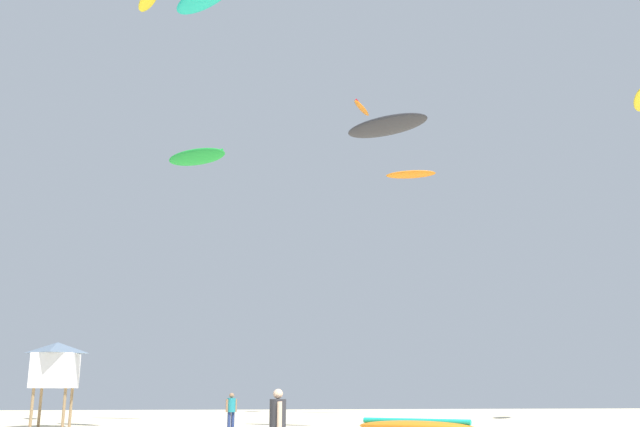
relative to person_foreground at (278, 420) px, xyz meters
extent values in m
cylinder|color=#2D2D33|center=(0.00, 0.00, 0.17)|extent=(0.40, 0.40, 0.66)
cylinder|color=beige|center=(0.03, -0.24, 0.14)|extent=(0.12, 0.12, 0.61)
cylinder|color=beige|center=(-0.03, 0.24, 0.14)|extent=(0.12, 0.12, 0.61)
sphere|color=beige|center=(0.00, 0.00, 0.63)|extent=(0.24, 0.24, 0.24)
cylinder|color=navy|center=(-1.02, 15.67, -0.63)|extent=(0.16, 0.16, 0.83)
cylinder|color=navy|center=(-1.19, 15.59, -0.63)|extent=(0.16, 0.16, 0.83)
cylinder|color=teal|center=(-1.11, 15.63, 0.09)|extent=(0.38, 0.38, 0.62)
cylinder|color=#936B4C|center=(-0.91, 15.73, 0.07)|extent=(0.11, 0.11, 0.57)
cylinder|color=#936B4C|center=(-1.31, 15.53, 0.07)|extent=(0.11, 0.11, 0.57)
sphere|color=#936B4C|center=(-1.11, 15.63, 0.52)|extent=(0.22, 0.22, 0.22)
ellipsoid|color=orange|center=(6.62, 12.25, -0.76)|extent=(5.08, 4.32, 0.63)
cylinder|color=#19B29E|center=(6.62, 12.25, -0.52)|extent=(3.99, 3.05, 0.23)
cylinder|color=#8C704C|center=(-9.15, 20.14, -0.10)|extent=(0.14, 0.14, 1.90)
cylinder|color=#8C704C|center=(-9.15, 18.64, -0.10)|extent=(0.14, 0.14, 1.90)
cylinder|color=#8C704C|center=(-10.65, 20.14, -0.10)|extent=(0.14, 0.14, 1.90)
cylinder|color=#8C704C|center=(-10.65, 18.64, -0.10)|extent=(0.14, 0.14, 1.90)
cube|color=white|center=(-9.90, 19.39, 1.70)|extent=(2.00, 2.00, 1.70)
pyramid|color=slate|center=(-9.90, 19.39, 2.83)|extent=(2.30, 2.30, 0.55)
ellipsoid|color=orange|center=(8.88, 35.16, 23.44)|extent=(2.33, 3.34, 0.81)
cylinder|color=red|center=(8.88, 35.16, 23.58)|extent=(1.51, 2.74, 0.14)
ellipsoid|color=#2D2D33|center=(6.03, 13.70, 13.31)|extent=(4.15, 3.75, 0.93)
ellipsoid|color=green|center=(-3.71, 23.95, 14.80)|extent=(4.11, 3.14, 1.04)
cylinder|color=green|center=(-3.71, 23.95, 14.98)|extent=(3.32, 2.13, 0.18)
ellipsoid|color=orange|center=(12.37, 33.33, 17.24)|extent=(4.04, 2.28, 0.61)
camera|label=1|loc=(-1.15, -17.67, 0.67)|focal=39.17mm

